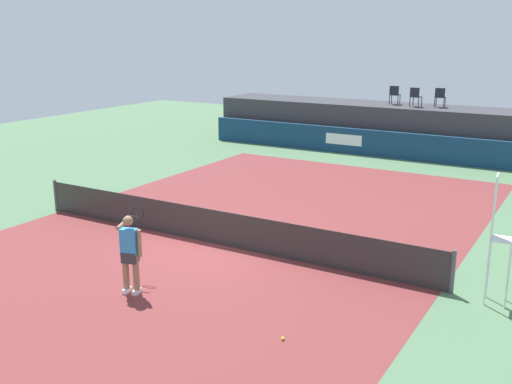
% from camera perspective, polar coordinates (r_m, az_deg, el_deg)
% --- Properties ---
extents(ground_plane, '(48.00, 48.00, 0.00)m').
position_cam_1_polar(ground_plane, '(18.66, 1.43, -2.26)').
color(ground_plane, '#4C704C').
extents(court_inner, '(12.00, 22.00, 0.00)m').
position_cam_1_polar(court_inner, '(16.24, -3.76, -4.95)').
color(court_inner, maroon).
rests_on(court_inner, ground).
extents(sponsor_wall, '(18.00, 0.22, 1.20)m').
position_cam_1_polar(sponsor_wall, '(27.92, 12.04, 4.48)').
color(sponsor_wall, navy).
rests_on(sponsor_wall, ground).
extents(spectator_platform, '(18.00, 2.80, 2.20)m').
position_cam_1_polar(spectator_platform, '(29.53, 13.24, 5.96)').
color(spectator_platform, '#38383D').
rests_on(spectator_platform, ground).
extents(spectator_chair_far_left, '(0.47, 0.47, 0.89)m').
position_cam_1_polar(spectator_chair_far_left, '(29.45, 13.07, 9.08)').
color(spectator_chair_far_left, '#1E232D').
rests_on(spectator_chair_far_left, spectator_platform).
extents(spectator_chair_left, '(0.48, 0.48, 0.89)m').
position_cam_1_polar(spectator_chair_left, '(28.74, 14.96, 8.82)').
color(spectator_chair_left, '#1E232D').
rests_on(spectator_chair_left, spectator_platform).
extents(spectator_chair_center, '(0.48, 0.48, 0.89)m').
position_cam_1_polar(spectator_chair_center, '(28.86, 17.14, 8.69)').
color(spectator_chair_center, '#1E232D').
rests_on(spectator_chair_center, spectator_platform).
extents(umpire_chair, '(0.48, 0.48, 2.76)m').
position_cam_1_polar(umpire_chair, '(13.28, 21.98, -3.44)').
color(umpire_chair, white).
rests_on(umpire_chair, ground).
extents(tennis_net, '(12.40, 0.02, 0.95)m').
position_cam_1_polar(tennis_net, '(16.09, -3.79, -3.37)').
color(tennis_net, '#2D2D2D').
rests_on(tennis_net, ground).
extents(net_post_near, '(0.10, 0.10, 1.00)m').
position_cam_1_polar(net_post_near, '(20.11, -18.55, -0.30)').
color(net_post_near, '#4C4C51').
rests_on(net_post_near, ground).
extents(net_post_far, '(0.10, 0.10, 1.00)m').
position_cam_1_polar(net_post_far, '(13.77, 18.24, -7.25)').
color(net_post_far, '#4C4C51').
rests_on(net_post_far, ground).
extents(tennis_player, '(0.93, 1.10, 1.77)m').
position_cam_1_polar(tennis_player, '(13.24, -11.90, -5.55)').
color(tennis_player, white).
rests_on(tennis_player, court_inner).
extents(tennis_ball, '(0.07, 0.07, 0.07)m').
position_cam_1_polar(tennis_ball, '(11.43, 2.57, -13.77)').
color(tennis_ball, '#D8EA33').
rests_on(tennis_ball, court_inner).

